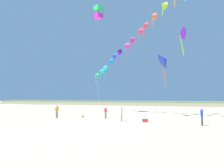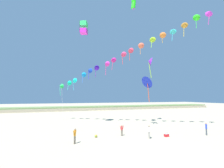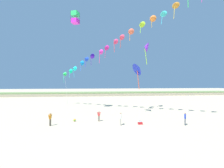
% 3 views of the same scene
% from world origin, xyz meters
% --- Properties ---
extents(ground_plane, '(240.00, 240.00, 0.00)m').
position_xyz_m(ground_plane, '(0.00, 0.00, 0.00)').
color(ground_plane, tan).
extents(dune_ridge, '(120.00, 9.19, 1.47)m').
position_xyz_m(dune_ridge, '(0.00, 49.00, 0.73)').
color(dune_ridge, tan).
rests_on(dune_ridge, ground).
extents(person_near_left, '(0.23, 0.59, 1.68)m').
position_xyz_m(person_near_left, '(1.47, 3.77, 0.97)').
color(person_near_left, gray).
rests_on(person_near_left, ground).
extents(person_near_right, '(0.37, 0.56, 1.71)m').
position_xyz_m(person_near_right, '(9.86, 2.81, 0.99)').
color(person_near_right, '#474C56').
rests_on(person_near_right, ground).
extents(person_mid_center, '(0.53, 0.21, 1.52)m').
position_xyz_m(person_mid_center, '(-1.30, 6.12, 0.88)').
color(person_mid_center, '#726656').
rests_on(person_mid_center, ground).
extents(person_far_left, '(0.44, 0.53, 1.72)m').
position_xyz_m(person_far_left, '(-7.60, 4.54, 0.99)').
color(person_far_left, '#726656').
rests_on(person_far_left, ground).
extents(kite_banner_string, '(24.20, 20.17, 19.54)m').
position_xyz_m(kite_banner_string, '(1.85, 13.33, 13.43)').
color(kite_banner_string, green).
extents(large_kite_low_lead, '(2.32, 2.71, 4.97)m').
position_xyz_m(large_kite_low_lead, '(5.97, 11.01, 8.09)').
color(large_kite_low_lead, '#192ED1').
extents(large_kite_mid_trail, '(1.64, 1.64, 2.21)m').
position_xyz_m(large_kite_mid_trail, '(-5.64, 14.12, 18.12)').
color(large_kite_mid_trail, '#DC27C2').
extents(large_kite_high_solo, '(1.79, 2.16, 4.58)m').
position_xyz_m(large_kite_high_solo, '(8.55, 14.34, 12.85)').
color(large_kite_high_solo, '#9828F1').
extents(large_kite_outer_drift, '(1.02, 0.86, 2.10)m').
position_xyz_m(large_kite_outer_drift, '(2.58, 9.84, 21.75)').
color(large_kite_outer_drift, '#22EF18').
extents(beach_cooler, '(0.58, 0.41, 0.46)m').
position_xyz_m(beach_cooler, '(4.16, 3.91, 0.21)').
color(beach_cooler, red).
rests_on(beach_cooler, ground).
extents(beach_ball, '(0.36, 0.36, 0.36)m').
position_xyz_m(beach_ball, '(-4.77, 6.43, 0.18)').
color(beach_ball, orange).
rests_on(beach_ball, ground).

